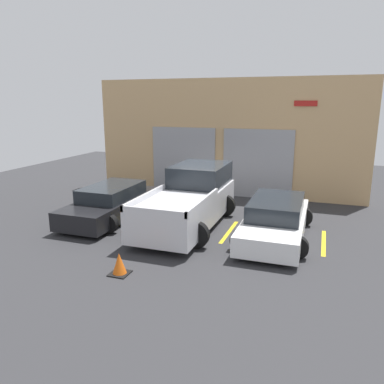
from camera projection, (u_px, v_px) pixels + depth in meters
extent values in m
plane|color=#2D2D30|center=(203.00, 213.00, 14.24)|extent=(28.00, 28.00, 0.00)
cube|color=tan|center=(226.00, 138.00, 16.66)|extent=(12.11, 0.60, 5.11)
cube|color=#939399|center=(183.00, 160.00, 17.21)|extent=(3.01, 0.08, 2.98)
cube|color=#939399|center=(257.00, 164.00, 16.12)|extent=(3.01, 0.08, 2.98)
cube|color=#B21E19|center=(306.00, 103.00, 14.94)|extent=(0.90, 0.03, 0.22)
cube|color=silver|center=(187.00, 207.00, 12.45)|extent=(1.95, 5.29, 0.96)
cube|color=#1E2328|center=(201.00, 174.00, 13.59)|extent=(1.80, 2.38, 0.73)
cube|color=silver|center=(145.00, 197.00, 11.53)|extent=(0.08, 2.91, 0.18)
cube|color=silver|center=(203.00, 202.00, 10.92)|extent=(0.08, 2.91, 0.18)
cube|color=silver|center=(153.00, 212.00, 9.93)|extent=(1.95, 0.08, 0.18)
cylinder|color=black|center=(181.00, 201.00, 14.31)|extent=(0.79, 0.22, 0.79)
cylinder|color=black|center=(224.00, 205.00, 13.75)|extent=(0.79, 0.22, 0.79)
cylinder|color=black|center=(142.00, 228.00, 11.30)|extent=(0.79, 0.22, 0.79)
cylinder|color=black|center=(196.00, 235.00, 10.74)|extent=(0.79, 0.22, 0.79)
cube|color=white|center=(275.00, 224.00, 11.58)|extent=(1.73, 4.66, 0.56)
cube|color=#1E2328|center=(277.00, 207.00, 11.56)|extent=(1.53, 2.56, 0.50)
cylinder|color=black|center=(258.00, 212.00, 13.17)|extent=(0.63, 0.22, 0.63)
cylinder|color=black|center=(303.00, 217.00, 12.68)|extent=(0.63, 0.22, 0.63)
cylinder|color=black|center=(241.00, 240.00, 10.52)|extent=(0.63, 0.22, 0.63)
cylinder|color=black|center=(297.00, 247.00, 10.04)|extent=(0.63, 0.22, 0.63)
cube|color=black|center=(111.00, 206.00, 13.45)|extent=(1.72, 4.49, 0.61)
cube|color=#1E2328|center=(112.00, 191.00, 13.42)|extent=(1.51, 2.47, 0.46)
cylinder|color=black|center=(113.00, 199.00, 14.99)|extent=(0.63, 0.22, 0.63)
cylinder|color=black|center=(147.00, 202.00, 14.51)|extent=(0.63, 0.22, 0.63)
cylinder|color=black|center=(70.00, 219.00, 12.44)|extent=(0.63, 0.22, 0.63)
cylinder|color=black|center=(109.00, 224.00, 11.96)|extent=(0.63, 0.22, 0.63)
cube|color=gold|center=(78.00, 214.00, 14.02)|extent=(0.12, 2.20, 0.01)
cube|color=gold|center=(148.00, 222.00, 13.08)|extent=(0.12, 2.20, 0.01)
cube|color=gold|center=(229.00, 232.00, 12.15)|extent=(0.12, 2.20, 0.01)
cube|color=gold|center=(324.00, 243.00, 11.21)|extent=(0.12, 2.20, 0.01)
cube|color=black|center=(120.00, 273.00, 9.18)|extent=(0.47, 0.47, 0.03)
cone|color=orange|center=(119.00, 264.00, 9.12)|extent=(0.36, 0.36, 0.55)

